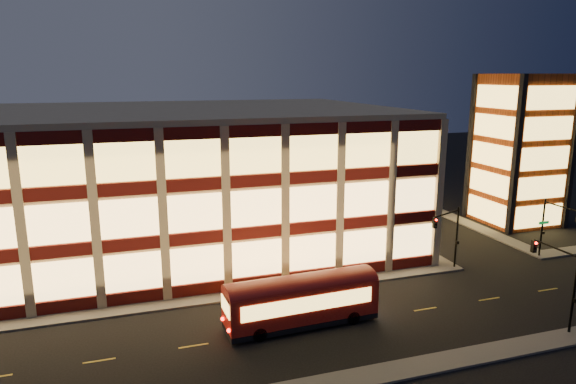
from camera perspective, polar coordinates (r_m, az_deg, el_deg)
name	(u,v)px	position (r m, az deg, el deg)	size (l,w,h in m)	color
ground	(208,305)	(42.24, -8.83, -12.29)	(200.00, 200.00, 0.00)	black
sidewalk_office_south	(169,304)	(42.82, -13.11, -12.02)	(54.00, 2.00, 0.15)	#514F4C
sidewalk_office_east	(371,222)	(64.39, 9.21, -3.32)	(2.00, 30.00, 0.15)	#514F4C
sidewalk_tower_west	(447,215)	(69.98, 17.27, -2.43)	(2.00, 30.00, 0.15)	#514F4C
office_building	(152,178)	(55.86, -14.87, 1.50)	(50.45, 30.45, 14.50)	tan
stair_tower	(519,150)	(68.10, 24.32, 4.26)	(8.60, 8.60, 18.00)	#8C3814
traffic_signal_far	(449,229)	(49.15, 17.46, -3.97)	(3.79, 1.87, 6.00)	black
traffic_signal_right	(555,221)	(55.74, 27.52, -2.90)	(1.20, 4.37, 6.00)	black
traffic_signal_near	(559,271)	(41.92, 27.88, -7.80)	(0.32, 4.45, 6.00)	black
trolley_bus	(301,298)	(37.92, 1.49, -11.68)	(11.29, 3.33, 3.79)	#9E0F08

